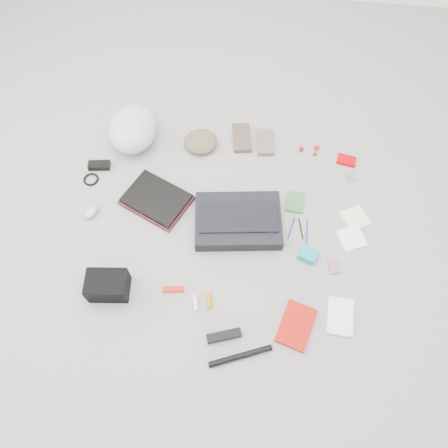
# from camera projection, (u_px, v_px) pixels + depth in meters

# --- Properties ---
(ground_plane) EXTENTS (4.00, 4.00, 0.00)m
(ground_plane) POSITION_uv_depth(u_px,v_px,m) (224.00, 229.00, 2.30)
(ground_plane) COLOR gray
(messenger_bag) EXTENTS (0.48, 0.38, 0.07)m
(messenger_bag) POSITION_uv_depth(u_px,v_px,m) (238.00, 221.00, 2.28)
(messenger_bag) COLOR black
(messenger_bag) RESTS_ON ground_plane
(bag_flap) EXTENTS (0.42, 0.24, 0.01)m
(bag_flap) POSITION_uv_depth(u_px,v_px,m) (238.00, 217.00, 2.24)
(bag_flap) COLOR black
(bag_flap) RESTS_ON messenger_bag
(laptop_sleeve) EXTENTS (0.41, 0.37, 0.02)m
(laptop_sleeve) POSITION_uv_depth(u_px,v_px,m) (157.00, 200.00, 2.37)
(laptop_sleeve) COLOR #521924
(laptop_sleeve) RESTS_ON ground_plane
(laptop) EXTENTS (0.39, 0.35, 0.02)m
(laptop) POSITION_uv_depth(u_px,v_px,m) (156.00, 198.00, 2.35)
(laptop) COLOR black
(laptop) RESTS_ON laptop_sleeve
(bike_helmet) EXTENTS (0.29, 0.35, 0.20)m
(bike_helmet) POSITION_uv_depth(u_px,v_px,m) (133.00, 129.00, 2.49)
(bike_helmet) COLOR silver
(bike_helmet) RESTS_ON ground_plane
(beanie) EXTENTS (0.19, 0.18, 0.07)m
(beanie) POSITION_uv_depth(u_px,v_px,m) (201.00, 142.00, 2.53)
(beanie) COLOR brown
(beanie) RESTS_ON ground_plane
(mitten_left) EXTENTS (0.13, 0.22, 0.03)m
(mitten_left) POSITION_uv_depth(u_px,v_px,m) (242.00, 138.00, 2.57)
(mitten_left) COLOR brown
(mitten_left) RESTS_ON ground_plane
(mitten_right) EXTENTS (0.11, 0.19, 0.03)m
(mitten_right) POSITION_uv_depth(u_px,v_px,m) (265.00, 142.00, 2.55)
(mitten_right) COLOR #685E54
(mitten_right) RESTS_ON ground_plane
(power_brick) EXTENTS (0.13, 0.07, 0.03)m
(power_brick) POSITION_uv_depth(u_px,v_px,m) (99.00, 165.00, 2.47)
(power_brick) COLOR black
(power_brick) RESTS_ON ground_plane
(cable_coil) EXTENTS (0.11, 0.11, 0.01)m
(cable_coil) POSITION_uv_depth(u_px,v_px,m) (91.00, 179.00, 2.44)
(cable_coil) COLOR black
(cable_coil) RESTS_ON ground_plane
(mouse) EXTENTS (0.09, 0.11, 0.04)m
(mouse) POSITION_uv_depth(u_px,v_px,m) (91.00, 211.00, 2.33)
(mouse) COLOR #9C9BA2
(mouse) RESTS_ON ground_plane
(camera_bag) EXTENTS (0.21, 0.15, 0.13)m
(camera_bag) POSITION_uv_depth(u_px,v_px,m) (108.00, 285.00, 2.08)
(camera_bag) COLOR black
(camera_bag) RESTS_ON ground_plane
(multitool) EXTENTS (0.10, 0.04, 0.02)m
(multitool) POSITION_uv_depth(u_px,v_px,m) (173.00, 289.00, 2.13)
(multitool) COLOR #AF180A
(multitool) RESTS_ON ground_plane
(toiletry_tube_white) EXTENTS (0.04, 0.08, 0.02)m
(toiletry_tube_white) POSITION_uv_depth(u_px,v_px,m) (195.00, 303.00, 2.09)
(toiletry_tube_white) COLOR white
(toiletry_tube_white) RESTS_ON ground_plane
(toiletry_tube_orange) EXTENTS (0.04, 0.08, 0.02)m
(toiletry_tube_orange) POSITION_uv_depth(u_px,v_px,m) (209.00, 300.00, 2.10)
(toiletry_tube_orange) COLOR #C26D01
(toiletry_tube_orange) RESTS_ON ground_plane
(u_lock) EXTENTS (0.16, 0.09, 0.03)m
(u_lock) POSITION_uv_depth(u_px,v_px,m) (224.00, 336.00, 2.01)
(u_lock) COLOR black
(u_lock) RESTS_ON ground_plane
(bike_pump) EXTENTS (0.29, 0.14, 0.03)m
(bike_pump) POSITION_uv_depth(u_px,v_px,m) (240.00, 356.00, 1.97)
(bike_pump) COLOR black
(bike_pump) RESTS_ON ground_plane
(book_red) EXTENTS (0.20, 0.24, 0.02)m
(book_red) POSITION_uv_depth(u_px,v_px,m) (296.00, 325.00, 2.04)
(book_red) COLOR red
(book_red) RESTS_ON ground_plane
(book_white) EXTENTS (0.13, 0.19, 0.02)m
(book_white) POSITION_uv_depth(u_px,v_px,m) (340.00, 317.00, 2.06)
(book_white) COLOR silver
(book_white) RESTS_ON ground_plane
(notepad) EXTENTS (0.10, 0.13, 0.01)m
(notepad) POSITION_uv_depth(u_px,v_px,m) (295.00, 202.00, 2.37)
(notepad) COLOR #356639
(notepad) RESTS_ON ground_plane
(pen_blue) EXTENTS (0.04, 0.13, 0.01)m
(pen_blue) POSITION_uv_depth(u_px,v_px,m) (291.00, 228.00, 2.29)
(pen_blue) COLOR navy
(pen_blue) RESTS_ON ground_plane
(pen_black) EXTENTS (0.04, 0.12, 0.01)m
(pen_black) POSITION_uv_depth(u_px,v_px,m) (301.00, 229.00, 2.29)
(pen_black) COLOR black
(pen_black) RESTS_ON ground_plane
(pen_navy) EXTENTS (0.01, 0.14, 0.01)m
(pen_navy) POSITION_uv_depth(u_px,v_px,m) (307.00, 232.00, 2.28)
(pen_navy) COLOR navy
(pen_navy) RESTS_ON ground_plane
(accordion_wallet) EXTENTS (0.11, 0.10, 0.04)m
(accordion_wallet) POSITION_uv_depth(u_px,v_px,m) (308.00, 255.00, 2.20)
(accordion_wallet) COLOR #0899A2
(accordion_wallet) RESTS_ON ground_plane
(card_deck) EXTENTS (0.07, 0.08, 0.01)m
(card_deck) POSITION_uv_depth(u_px,v_px,m) (334.00, 267.00, 2.19)
(card_deck) COLOR gray
(card_deck) RESTS_ON ground_plane
(napkin_top) EXTENTS (0.17, 0.17, 0.01)m
(napkin_top) POSITION_uv_depth(u_px,v_px,m) (355.00, 218.00, 2.32)
(napkin_top) COLOR silver
(napkin_top) RESTS_ON ground_plane
(napkin_bottom) EXTENTS (0.16, 0.16, 0.01)m
(napkin_bottom) POSITION_uv_depth(u_px,v_px,m) (352.00, 238.00, 2.27)
(napkin_bottom) COLOR white
(napkin_bottom) RESTS_ON ground_plane
(lollipop_a) EXTENTS (0.03, 0.03, 0.03)m
(lollipop_a) POSITION_uv_depth(u_px,v_px,m) (301.00, 149.00, 2.53)
(lollipop_a) COLOR #9F080A
(lollipop_a) RESTS_ON ground_plane
(lollipop_b) EXTENTS (0.02, 0.02, 0.02)m
(lollipop_b) POSITION_uv_depth(u_px,v_px,m) (315.00, 154.00, 2.52)
(lollipop_b) COLOR #A11407
(lollipop_b) RESTS_ON ground_plane
(lollipop_c) EXTENTS (0.04, 0.04, 0.03)m
(lollipop_c) POSITION_uv_depth(u_px,v_px,m) (317.00, 148.00, 2.53)
(lollipop_c) COLOR #B61409
(lollipop_c) RESTS_ON ground_plane
(altoids_tin) EXTENTS (0.12, 0.08, 0.02)m
(altoids_tin) POSITION_uv_depth(u_px,v_px,m) (346.00, 160.00, 2.50)
(altoids_tin) COLOR #CA0007
(altoids_tin) RESTS_ON ground_plane
(stamp_sheet) EXTENTS (0.07, 0.08, 0.00)m
(stamp_sheet) POSITION_uv_depth(u_px,v_px,m) (351.00, 177.00, 2.45)
(stamp_sheet) COLOR gray
(stamp_sheet) RESTS_ON ground_plane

